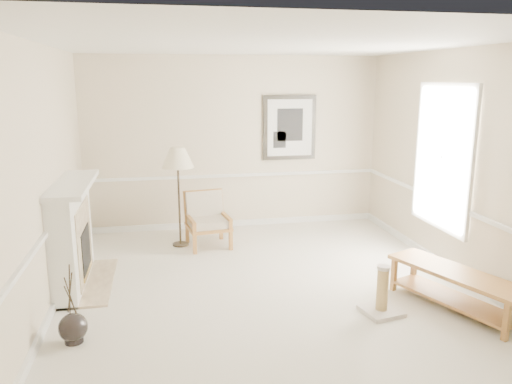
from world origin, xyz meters
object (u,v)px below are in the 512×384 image
(floor_vase, at_px, (73,328))
(floor_lamp, at_px, (178,160))
(scratching_post, at_px, (382,299))
(armchair, at_px, (207,217))
(bench, at_px, (455,284))

(floor_vase, xyz_separation_m, floor_lamp, (1.16, 2.75, 1.18))
(floor_lamp, relative_size, scratching_post, 2.76)
(floor_vase, height_order, armchair, armchair)
(floor_lamp, bearing_deg, floor_vase, -112.86)
(floor_lamp, bearing_deg, bench, -43.90)
(floor_vase, xyz_separation_m, scratching_post, (3.22, 0.01, 0.02))
(bench, bearing_deg, floor_vase, 179.38)
(bench, bearing_deg, scratching_post, 176.61)
(armchair, bearing_deg, scratching_post, -66.76)
(scratching_post, bearing_deg, floor_lamp, 126.94)
(floor_lamp, height_order, scratching_post, floor_lamp)
(armchair, distance_m, floor_lamp, 0.98)
(floor_vase, relative_size, floor_lamp, 0.53)
(armchair, xyz_separation_m, floor_lamp, (-0.41, 0.04, 0.88))
(armchair, xyz_separation_m, scratching_post, (1.65, -2.70, -0.27))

